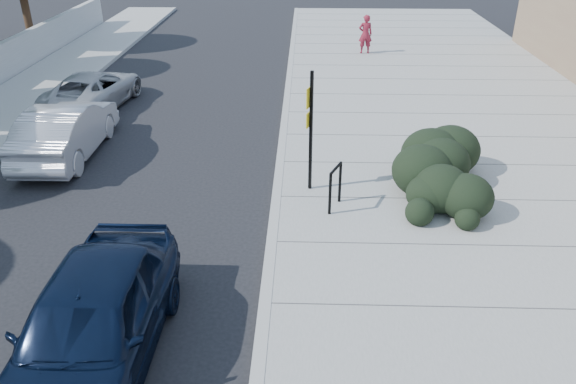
# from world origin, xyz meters

# --- Properties ---
(ground) EXTENTS (120.00, 120.00, 0.00)m
(ground) POSITION_xyz_m (0.00, 0.00, 0.00)
(ground) COLOR black
(ground) RESTS_ON ground
(sidewalk_near) EXTENTS (11.20, 50.00, 0.15)m
(sidewalk_near) POSITION_xyz_m (5.60, 5.00, 0.07)
(sidewalk_near) COLOR gray
(sidewalk_near) RESTS_ON ground
(curb_near) EXTENTS (0.22, 50.00, 0.17)m
(curb_near) POSITION_xyz_m (0.00, 5.00, 0.08)
(curb_near) COLOR #9E9E99
(curb_near) RESTS_ON ground
(bike_rack) EXTENTS (0.32, 0.66, 1.03)m
(bike_rack) POSITION_xyz_m (1.36, 3.50, 0.77)
(bike_rack) COLOR black
(bike_rack) RESTS_ON sidewalk_near
(sign_post) EXTENTS (0.17, 0.32, 2.93)m
(sign_post) POSITION_xyz_m (0.78, 4.46, 1.80)
(sign_post) COLOR black
(sign_post) RESTS_ON sidewalk_near
(hedge) EXTENTS (3.10, 4.03, 1.35)m
(hedge) POSITION_xyz_m (4.00, 4.42, 0.83)
(hedge) COLOR black
(hedge) RESTS_ON sidewalk_near
(sedan_navy) EXTENTS (1.95, 4.82, 1.64)m
(sedan_navy) POSITION_xyz_m (-2.50, -1.40, 0.82)
(sedan_navy) COLOR black
(sedan_navy) RESTS_ON ground
(wagon_silver) EXTENTS (1.66, 4.58, 1.50)m
(wagon_silver) POSITION_xyz_m (-6.00, 6.61, 0.75)
(wagon_silver) COLOR #B5B5BA
(wagon_silver) RESTS_ON ground
(suv_silver) EXTENTS (2.63, 4.75, 1.26)m
(suv_silver) POSITION_xyz_m (-6.66, 10.72, 0.63)
(suv_silver) COLOR #999B9E
(suv_silver) RESTS_ON ground
(pedestrian) EXTENTS (0.66, 0.47, 1.72)m
(pedestrian) POSITION_xyz_m (3.35, 18.16, 1.01)
(pedestrian) COLOR maroon
(pedestrian) RESTS_ON sidewalk_near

